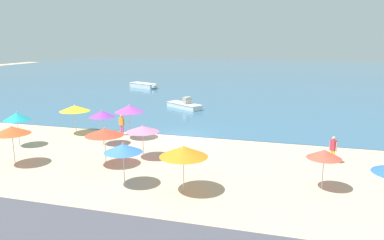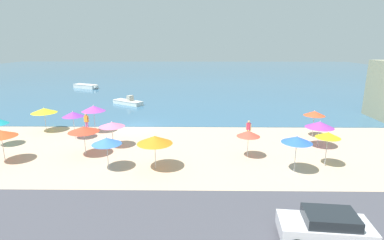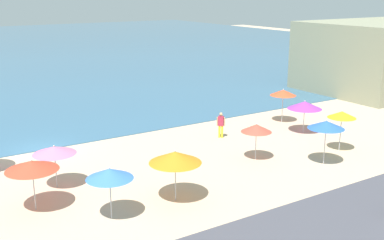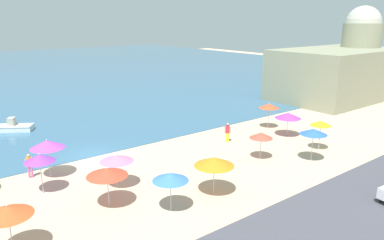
{
  "view_description": "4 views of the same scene",
  "coord_description": "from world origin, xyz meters",
  "px_view_note": "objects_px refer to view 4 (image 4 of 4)",
  "views": [
    {
      "loc": [
        8.82,
        -27.95,
        7.72
      ],
      "look_at": [
        1.55,
        -2.72,
        2.0
      ],
      "focal_mm": 35.0,
      "sensor_mm": 36.0,
      "label": 1
    },
    {
      "loc": [
        6.25,
        -30.27,
        8.66
      ],
      "look_at": [
        5.87,
        -2.25,
        1.37
      ],
      "focal_mm": 28.0,
      "sensor_mm": 36.0,
      "label": 2
    },
    {
      "loc": [
        -7.32,
        -28.79,
        9.66
      ],
      "look_at": [
        7.68,
        -5.51,
        2.13
      ],
      "focal_mm": 45.0,
      "sensor_mm": 36.0,
      "label": 3
    },
    {
      "loc": [
        -10.82,
        -26.67,
        10.59
      ],
      "look_at": [
        11.27,
        1.53,
        0.84
      ],
      "focal_mm": 35.0,
      "sensor_mm": 36.0,
      "label": 4
    }
  ],
  "objects_px": {
    "beach_umbrella_4": "(39,158)",
    "beach_umbrella_12": "(47,144)",
    "beach_umbrella_0": "(214,161)",
    "beach_umbrella_10": "(170,177)",
    "beach_umbrella_9": "(261,135)",
    "beach_umbrella_14": "(107,172)",
    "skiff_nearshore": "(7,128)",
    "beach_umbrella_7": "(321,123)",
    "bather_1": "(228,131)",
    "beach_umbrella_2": "(116,158)",
    "bather_2": "(30,164)",
    "beach_umbrella_1": "(288,115)",
    "beach_umbrella_6": "(269,106)",
    "harbor_fortress": "(343,68)",
    "beach_umbrella_8": "(8,211)",
    "beach_umbrella_13": "(314,132)"
  },
  "relations": [
    {
      "from": "beach_umbrella_12",
      "to": "beach_umbrella_13",
      "type": "height_order",
      "value": "beach_umbrella_12"
    },
    {
      "from": "beach_umbrella_7",
      "to": "harbor_fortress",
      "type": "distance_m",
      "value": 24.27
    },
    {
      "from": "beach_umbrella_0",
      "to": "beach_umbrella_10",
      "type": "xyz_separation_m",
      "value": [
        -3.31,
        -0.09,
        -0.07
      ]
    },
    {
      "from": "beach_umbrella_4",
      "to": "beach_umbrella_14",
      "type": "bearing_deg",
      "value": -59.06
    },
    {
      "from": "harbor_fortress",
      "to": "beach_umbrella_10",
      "type": "bearing_deg",
      "value": -162.36
    },
    {
      "from": "beach_umbrella_0",
      "to": "bather_1",
      "type": "xyz_separation_m",
      "value": [
        7.69,
        6.92,
        -1.18
      ]
    },
    {
      "from": "beach_umbrella_0",
      "to": "skiff_nearshore",
      "type": "height_order",
      "value": "beach_umbrella_0"
    },
    {
      "from": "beach_umbrella_2",
      "to": "beach_umbrella_8",
      "type": "bearing_deg",
      "value": -154.07
    },
    {
      "from": "beach_umbrella_2",
      "to": "beach_umbrella_13",
      "type": "xyz_separation_m",
      "value": [
        13.86,
        -5.01,
        0.38
      ]
    },
    {
      "from": "beach_umbrella_1",
      "to": "beach_umbrella_6",
      "type": "height_order",
      "value": "beach_umbrella_6"
    },
    {
      "from": "bather_1",
      "to": "harbor_fortress",
      "type": "xyz_separation_m",
      "value": [
        26.02,
        4.76,
        3.04
      ]
    },
    {
      "from": "beach_umbrella_6",
      "to": "beach_umbrella_7",
      "type": "relative_size",
      "value": 0.98
    },
    {
      "from": "beach_umbrella_7",
      "to": "beach_umbrella_4",
      "type": "bearing_deg",
      "value": 163.58
    },
    {
      "from": "beach_umbrella_10",
      "to": "beach_umbrella_14",
      "type": "distance_m",
      "value": 3.67
    },
    {
      "from": "beach_umbrella_14",
      "to": "bather_2",
      "type": "distance_m",
      "value": 7.56
    },
    {
      "from": "bather_2",
      "to": "beach_umbrella_6",
      "type": "bearing_deg",
      "value": -5.29
    },
    {
      "from": "beach_umbrella_8",
      "to": "bather_2",
      "type": "bearing_deg",
      "value": 69.72
    },
    {
      "from": "beach_umbrella_6",
      "to": "beach_umbrella_14",
      "type": "height_order",
      "value": "beach_umbrella_6"
    },
    {
      "from": "beach_umbrella_14",
      "to": "beach_umbrella_4",
      "type": "bearing_deg",
      "value": 120.94
    },
    {
      "from": "beach_umbrella_8",
      "to": "harbor_fortress",
      "type": "distance_m",
      "value": 46.39
    },
    {
      "from": "skiff_nearshore",
      "to": "harbor_fortress",
      "type": "bearing_deg",
      "value": -14.77
    },
    {
      "from": "beach_umbrella_9",
      "to": "bather_1",
      "type": "xyz_separation_m",
      "value": [
        0.83,
        4.6,
        -0.93
      ]
    },
    {
      "from": "beach_umbrella_1",
      "to": "beach_umbrella_7",
      "type": "height_order",
      "value": "beach_umbrella_7"
    },
    {
      "from": "beach_umbrella_1",
      "to": "beach_umbrella_12",
      "type": "relative_size",
      "value": 0.86
    },
    {
      "from": "beach_umbrella_6",
      "to": "bather_1",
      "type": "xyz_separation_m",
      "value": [
        -6.16,
        -0.65,
        -1.3
      ]
    },
    {
      "from": "beach_umbrella_1",
      "to": "beach_umbrella_9",
      "type": "bearing_deg",
      "value": -159.06
    },
    {
      "from": "beach_umbrella_6",
      "to": "beach_umbrella_1",
      "type": "bearing_deg",
      "value": -102.09
    },
    {
      "from": "beach_umbrella_8",
      "to": "beach_umbrella_13",
      "type": "relative_size",
      "value": 0.96
    },
    {
      "from": "beach_umbrella_4",
      "to": "skiff_nearshore",
      "type": "relative_size",
      "value": 0.54
    },
    {
      "from": "beach_umbrella_13",
      "to": "beach_umbrella_7",
      "type": "bearing_deg",
      "value": 22.53
    },
    {
      "from": "beach_umbrella_10",
      "to": "skiff_nearshore",
      "type": "height_order",
      "value": "beach_umbrella_10"
    },
    {
      "from": "beach_umbrella_6",
      "to": "skiff_nearshore",
      "type": "relative_size",
      "value": 0.53
    },
    {
      "from": "beach_umbrella_2",
      "to": "skiff_nearshore",
      "type": "bearing_deg",
      "value": 98.56
    },
    {
      "from": "beach_umbrella_12",
      "to": "beach_umbrella_14",
      "type": "bearing_deg",
      "value": -78.19
    },
    {
      "from": "beach_umbrella_7",
      "to": "beach_umbrella_10",
      "type": "bearing_deg",
      "value": -177.27
    },
    {
      "from": "beach_umbrella_4",
      "to": "beach_umbrella_13",
      "type": "relative_size",
      "value": 1.0
    },
    {
      "from": "beach_umbrella_8",
      "to": "beach_umbrella_13",
      "type": "bearing_deg",
      "value": -4.11
    },
    {
      "from": "beach_umbrella_0",
      "to": "beach_umbrella_7",
      "type": "distance_m",
      "value": 12.17
    },
    {
      "from": "beach_umbrella_6",
      "to": "bather_2",
      "type": "xyz_separation_m",
      "value": [
        -22.13,
        2.05,
        -1.31
      ]
    },
    {
      "from": "beach_umbrella_2",
      "to": "bather_2",
      "type": "distance_m",
      "value": 6.52
    },
    {
      "from": "harbor_fortress",
      "to": "beach_umbrella_6",
      "type": "bearing_deg",
      "value": -168.31
    },
    {
      "from": "beach_umbrella_13",
      "to": "beach_umbrella_6",
      "type": "bearing_deg",
      "value": 62.07
    },
    {
      "from": "beach_umbrella_14",
      "to": "bather_2",
      "type": "relative_size",
      "value": 1.4
    },
    {
      "from": "harbor_fortress",
      "to": "beach_umbrella_4",
      "type": "bearing_deg",
      "value": -173.23
    },
    {
      "from": "beach_umbrella_2",
      "to": "harbor_fortress",
      "type": "relative_size",
      "value": 0.12
    },
    {
      "from": "bather_1",
      "to": "beach_umbrella_1",
      "type": "bearing_deg",
      "value": -21.17
    },
    {
      "from": "beach_umbrella_4",
      "to": "beach_umbrella_9",
      "type": "xyz_separation_m",
      "value": [
        15.21,
        -4.37,
        -0.42
      ]
    },
    {
      "from": "beach_umbrella_1",
      "to": "beach_umbrella_6",
      "type": "xyz_separation_m",
      "value": [
        0.6,
        2.81,
        0.31
      ]
    },
    {
      "from": "beach_umbrella_4",
      "to": "beach_umbrella_12",
      "type": "bearing_deg",
      "value": 62.12
    },
    {
      "from": "beach_umbrella_9",
      "to": "beach_umbrella_10",
      "type": "relative_size",
      "value": 0.93
    }
  ]
}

